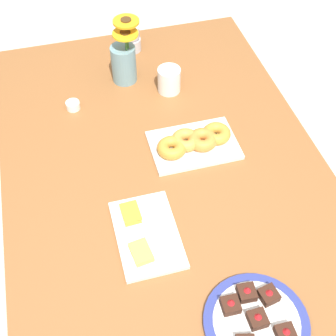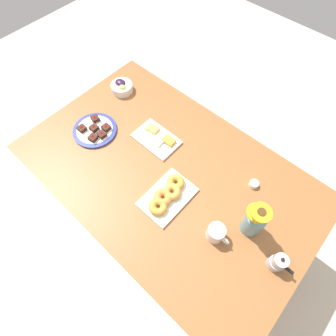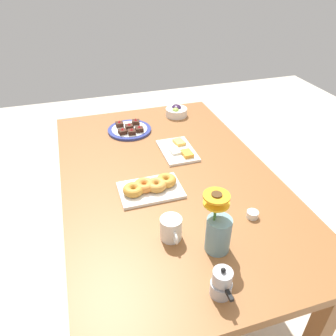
% 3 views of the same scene
% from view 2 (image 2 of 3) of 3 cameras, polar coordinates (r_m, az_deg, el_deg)
% --- Properties ---
extents(ground_plane, '(6.00, 6.00, 0.00)m').
position_cam_2_polar(ground_plane, '(2.10, 0.00, -10.56)').
color(ground_plane, beige).
extents(dining_table, '(1.60, 1.00, 0.74)m').
position_cam_2_polar(dining_table, '(1.49, 0.00, -2.37)').
color(dining_table, brown).
rests_on(dining_table, ground_plane).
extents(coffee_mug, '(0.12, 0.08, 0.09)m').
position_cam_2_polar(coffee_mug, '(1.26, 10.39, -13.75)').
color(coffee_mug, white).
rests_on(coffee_mug, dining_table).
extents(grape_bowl, '(0.14, 0.14, 0.07)m').
position_cam_2_polar(grape_bowl, '(1.80, -10.04, 17.00)').
color(grape_bowl, white).
rests_on(grape_bowl, dining_table).
extents(cheese_platter, '(0.26, 0.17, 0.03)m').
position_cam_2_polar(cheese_platter, '(1.52, -2.39, 6.42)').
color(cheese_platter, white).
rests_on(cheese_platter, dining_table).
extents(croissant_platter, '(0.19, 0.28, 0.05)m').
position_cam_2_polar(croissant_platter, '(1.33, -0.13, -5.97)').
color(croissant_platter, white).
rests_on(croissant_platter, dining_table).
extents(jam_cup_honey, '(0.05, 0.05, 0.03)m').
position_cam_2_polar(jam_cup_honey, '(1.44, 18.19, -3.30)').
color(jam_cup_honey, white).
rests_on(jam_cup_honey, dining_table).
extents(dessert_plate, '(0.26, 0.26, 0.05)m').
position_cam_2_polar(dessert_plate, '(1.62, -15.61, 7.98)').
color(dessert_plate, navy).
rests_on(dessert_plate, dining_table).
extents(flower_vase, '(0.11, 0.11, 0.25)m').
position_cam_2_polar(flower_vase, '(1.27, 18.15, -11.14)').
color(flower_vase, '#6B939E').
rests_on(flower_vase, dining_table).
extents(moka_pot, '(0.11, 0.07, 0.12)m').
position_cam_2_polar(moka_pot, '(1.30, 22.76, -18.41)').
color(moka_pot, '#B7B7BC').
rests_on(moka_pot, dining_table).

